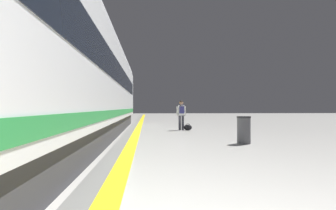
% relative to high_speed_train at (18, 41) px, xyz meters
% --- Properties ---
extents(safety_line_strip, '(0.36, 80.00, 0.01)m').
position_rel_high_speed_train_xyz_m(safety_line_strip, '(2.03, 4.13, -2.50)').
color(safety_line_strip, yellow).
rests_on(safety_line_strip, ground).
extents(tactile_edge_band, '(0.54, 80.00, 0.01)m').
position_rel_high_speed_train_xyz_m(tactile_edge_band, '(1.74, 4.13, -2.50)').
color(tactile_edge_band, slate).
rests_on(tactile_edge_band, ground).
extents(high_speed_train, '(2.94, 35.08, 4.97)m').
position_rel_high_speed_train_xyz_m(high_speed_train, '(0.00, 0.00, 0.00)').
color(high_speed_train, '#38383D').
rests_on(high_speed_train, ground).
extents(passenger_near, '(0.49, 0.32, 1.57)m').
position_rel_high_speed_train_xyz_m(passenger_near, '(4.34, 9.57, -1.57)').
color(passenger_near, '#383842').
rests_on(passenger_near, ground).
extents(duffel_bag_near, '(0.44, 0.26, 0.36)m').
position_rel_high_speed_train_xyz_m(duffel_bag_near, '(4.66, 9.38, -2.35)').
color(duffel_bag_near, black).
rests_on(duffel_bag_near, ground).
extents(waste_bin, '(0.46, 0.46, 0.91)m').
position_rel_high_speed_train_xyz_m(waste_bin, '(5.72, 3.57, -2.05)').
color(waste_bin, '#4C4C51').
rests_on(waste_bin, ground).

